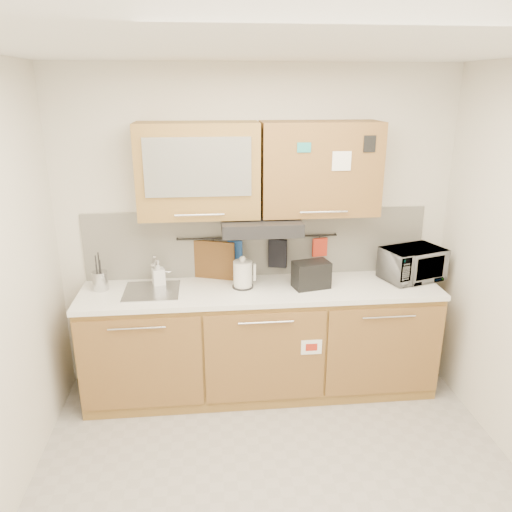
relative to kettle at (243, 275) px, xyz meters
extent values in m
plane|color=#9E9993|center=(0.14, -1.22, -1.02)|extent=(3.20, 3.20, 0.00)
plane|color=white|center=(0.14, -1.22, 1.58)|extent=(3.20, 3.20, 0.00)
plane|color=silver|center=(0.14, 0.28, 0.28)|extent=(3.20, 0.00, 3.20)
cube|color=olive|center=(0.14, -0.02, -0.58)|extent=(2.80, 0.60, 0.88)
cube|color=black|center=(0.14, -0.02, -0.97)|extent=(2.80, 0.54, 0.10)
cube|color=olive|center=(-0.79, -0.33, -0.55)|extent=(0.91, 0.02, 0.74)
cylinder|color=silver|center=(-0.79, -0.36, -0.24)|extent=(0.41, 0.01, 0.01)
cube|color=olive|center=(0.14, -0.33, -0.55)|extent=(0.91, 0.02, 0.74)
cylinder|color=silver|center=(0.14, -0.36, -0.24)|extent=(0.41, 0.01, 0.01)
cube|color=olive|center=(1.07, -0.33, -0.55)|extent=(0.91, 0.02, 0.74)
cylinder|color=silver|center=(1.07, -0.36, -0.24)|extent=(0.41, 0.01, 0.01)
cube|color=white|center=(0.14, -0.03, -0.12)|extent=(2.82, 0.62, 0.04)
cube|color=silver|center=(0.14, 0.27, 0.18)|extent=(2.80, 0.02, 0.56)
cube|color=olive|center=(-0.32, 0.10, 0.81)|extent=(0.90, 0.35, 0.70)
cube|color=silver|center=(-0.32, -0.08, 0.86)|extent=(0.76, 0.02, 0.42)
cube|color=olive|center=(0.60, 0.10, 0.81)|extent=(0.90, 0.35, 0.70)
cube|color=white|center=(0.72, -0.08, 0.89)|extent=(0.14, 0.00, 0.14)
cube|color=black|center=(0.14, 0.03, 0.40)|extent=(0.60, 0.46, 0.10)
cube|color=silver|center=(-0.71, -0.02, -0.11)|extent=(0.42, 0.40, 0.03)
cylinder|color=silver|center=(-0.69, 0.14, 0.02)|extent=(0.03, 0.03, 0.24)
cylinder|color=silver|center=(-0.69, 0.06, 0.12)|extent=(0.02, 0.18, 0.02)
cylinder|color=black|center=(0.14, 0.23, 0.24)|extent=(1.30, 0.02, 0.02)
cylinder|color=#B4B4B9|center=(-1.11, 0.06, -0.03)|extent=(0.16, 0.16, 0.15)
cylinder|color=black|center=(-1.13, 0.07, 0.04)|extent=(0.01, 0.01, 0.28)
cylinder|color=black|center=(-1.09, 0.04, 0.02)|extent=(0.01, 0.01, 0.25)
cylinder|color=black|center=(-1.11, 0.08, 0.05)|extent=(0.01, 0.01, 0.30)
cylinder|color=black|center=(-1.12, 0.04, 0.01)|extent=(0.01, 0.01, 0.22)
cylinder|color=silver|center=(0.00, 0.00, 0.00)|extent=(0.17, 0.17, 0.22)
sphere|color=silver|center=(0.00, 0.00, 0.13)|extent=(0.05, 0.05, 0.05)
cube|color=silver|center=(0.09, 0.01, 0.01)|extent=(0.02, 0.03, 0.14)
cylinder|color=black|center=(0.00, 0.00, -0.10)|extent=(0.17, 0.17, 0.01)
cube|color=black|center=(0.53, -0.06, 0.00)|extent=(0.31, 0.22, 0.21)
cube|color=black|center=(0.48, -0.07, 0.10)|extent=(0.10, 0.14, 0.01)
cube|color=black|center=(0.58, -0.04, 0.10)|extent=(0.10, 0.14, 0.01)
imported|color=#999999|center=(1.39, 0.04, 0.03)|extent=(0.55, 0.45, 0.26)
imported|color=#999999|center=(-0.66, 0.11, 0.00)|extent=(0.11, 0.12, 0.21)
cube|color=brown|center=(-0.22, 0.21, 0.00)|extent=(0.34, 0.14, 0.43)
cube|color=#214C9A|center=(-0.05, 0.21, 0.12)|extent=(0.12, 0.06, 0.20)
cube|color=black|center=(0.30, 0.21, 0.10)|extent=(0.16, 0.09, 0.24)
cube|color=red|center=(0.66, 0.21, 0.14)|extent=(0.13, 0.04, 0.15)
camera|label=1|loc=(-0.26, -3.64, 1.39)|focal=35.00mm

